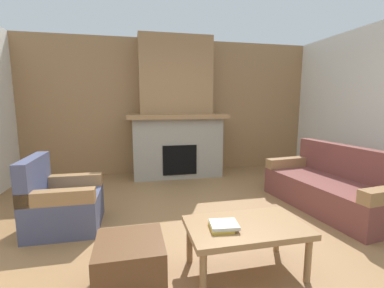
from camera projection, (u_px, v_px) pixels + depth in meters
name	position (u px, v px, depth m)	size (l,w,h in m)	color
ground	(216.00, 237.00, 2.93)	(9.00, 9.00, 0.00)	olive
wall_back_wood_panel	(173.00, 107.00, 5.62)	(6.00, 0.12, 2.70)	#997047
fireplace	(176.00, 117.00, 5.28)	(1.90, 0.82, 2.70)	gray
couch	(332.00, 188.00, 3.70)	(1.04, 1.88, 0.85)	brown
armchair	(61.00, 203.00, 3.11)	(0.77, 0.77, 0.85)	#474C6B
coffee_table	(246.00, 230.00, 2.28)	(1.00, 0.60, 0.43)	#997047
ottoman	(130.00, 265.00, 2.10)	(0.52, 0.52, 0.40)	brown
book_stack_near_edge	(223.00, 226.00, 2.19)	(0.25, 0.22, 0.05)	gold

